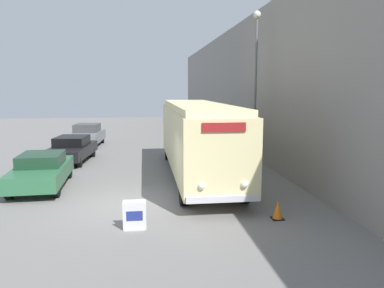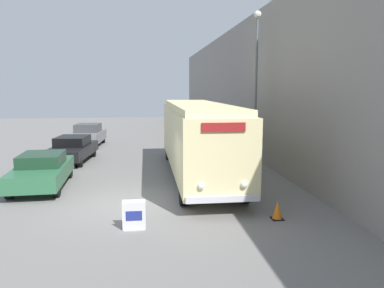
% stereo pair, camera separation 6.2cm
% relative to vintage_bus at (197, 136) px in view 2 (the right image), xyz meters
% --- Properties ---
extents(ground_plane, '(80.00, 80.00, 0.00)m').
position_rel_vintage_bus_xyz_m(ground_plane, '(-2.92, -3.95, -1.87)').
color(ground_plane, slate).
extents(building_wall_right, '(0.30, 60.00, 8.20)m').
position_rel_vintage_bus_xyz_m(building_wall_right, '(4.02, 6.05, 2.23)').
color(building_wall_right, gray).
rests_on(building_wall_right, ground_plane).
extents(vintage_bus, '(2.45, 11.38, 3.32)m').
position_rel_vintage_bus_xyz_m(vintage_bus, '(0.00, 0.00, 0.00)').
color(vintage_bus, black).
rests_on(vintage_bus, ground_plane).
extents(sign_board, '(0.65, 0.33, 0.86)m').
position_rel_vintage_bus_xyz_m(sign_board, '(-2.69, -6.34, -1.46)').
color(sign_board, gray).
rests_on(sign_board, ground_plane).
extents(streetlamp, '(0.36, 0.36, 7.63)m').
position_rel_vintage_bus_xyz_m(streetlamp, '(3.04, 1.26, 2.95)').
color(streetlamp, '#595E60').
rests_on(streetlamp, ground_plane).
extents(parked_car_near, '(2.07, 4.51, 1.38)m').
position_rel_vintage_bus_xyz_m(parked_car_near, '(-6.51, -1.16, -1.16)').
color(parked_car_near, black).
rests_on(parked_car_near, ground_plane).
extents(parked_car_mid, '(2.27, 4.52, 1.38)m').
position_rel_vintage_bus_xyz_m(parked_car_mid, '(-6.32, 4.30, -1.16)').
color(parked_car_mid, black).
rests_on(parked_car_mid, ground_plane).
extents(parked_car_far, '(2.15, 4.14, 1.53)m').
position_rel_vintage_bus_xyz_m(parked_car_far, '(-6.32, 10.06, -1.11)').
color(parked_car_far, black).
rests_on(parked_car_far, ground_plane).
extents(traffic_cone, '(0.36, 0.36, 0.58)m').
position_rel_vintage_bus_xyz_m(traffic_cone, '(1.64, -5.97, -1.59)').
color(traffic_cone, black).
rests_on(traffic_cone, ground_plane).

